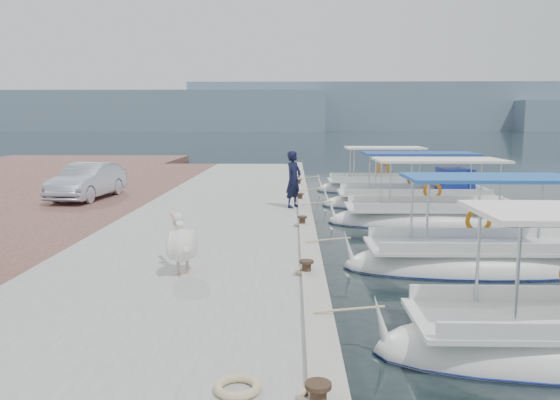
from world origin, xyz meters
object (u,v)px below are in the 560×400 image
object	(u,v)px
pelican	(182,244)
parked_car	(87,181)
fishing_caique_b	(478,264)
fishing_caique_d	(415,202)
fishing_caique_e	(380,189)
fishing_caique_c	(431,220)
fisherman	(294,179)

from	to	relation	value
pelican	parked_car	bearing A→B (deg)	119.13
parked_car	pelican	bearing A→B (deg)	-55.40
fishing_caique_b	parked_car	xyz separation A→B (m)	(-12.43, 8.16, 1.07)
fishing_caique_b	fishing_caique_d	bearing A→B (deg)	86.11
pelican	fishing_caique_b	bearing A→B (deg)	19.03
fishing_caique_d	fishing_caique_e	world-z (taller)	same
fishing_caique_c	parked_car	bearing A→B (deg)	170.10
fishing_caique_c	fishing_caique_e	xyz separation A→B (m)	(-0.38, 8.76, 0.00)
fishing_caique_b	fishing_caique_c	world-z (taller)	same
fishing_caique_e	fisherman	bearing A→B (deg)	-117.18
fishing_caique_b	fisherman	world-z (taller)	fisherman
fishing_caique_c	fishing_caique_d	size ratio (longest dim) A/B	0.95
fishing_caique_e	pelican	xyz separation A→B (m)	(-6.59, -16.97, 0.98)
fisherman	pelican	bearing A→B (deg)	-161.29
fishing_caique_e	fishing_caique_b	bearing A→B (deg)	-89.91
fishing_caique_b	fisherman	size ratio (longest dim) A/B	3.25
fishing_caique_d	fishing_caique_c	bearing A→B (deg)	-94.51
fishing_caique_e	fishing_caique_d	bearing A→B (deg)	-81.99
fishing_caique_c	parked_car	distance (m)	13.03
parked_car	fishing_caique_d	bearing A→B (deg)	12.59
fishing_caique_b	fishing_caique_c	distance (m)	5.94
fishing_caique_b	fishing_caique_d	distance (m)	9.82
fishing_caique_b	fishing_caique_e	xyz separation A→B (m)	(-0.02, 14.69, -0.00)
fishing_caique_b	pelican	world-z (taller)	fishing_caique_b
fishing_caique_c	parked_car	world-z (taller)	fishing_caique_c
fishing_caique_d	pelican	world-z (taller)	fishing_caique_d
pelican	fishing_caique_d	bearing A→B (deg)	58.92
fishing_caique_e	fisherman	xyz separation A→B (m)	(-4.38, -8.54, 1.36)
fishing_caique_b	pelican	size ratio (longest dim) A/B	4.32
fishing_caique_c	fishing_caique_e	size ratio (longest dim) A/B	1.12
fishing_caique_d	pelican	size ratio (longest dim) A/B	5.07
fishing_caique_b	pelican	bearing A→B (deg)	-160.97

